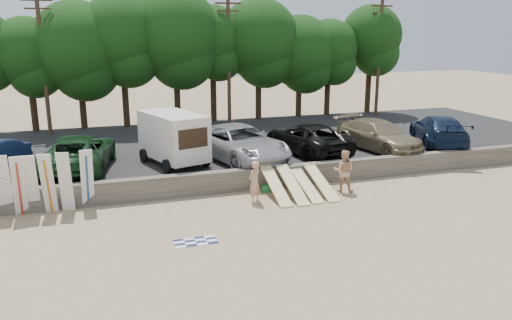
% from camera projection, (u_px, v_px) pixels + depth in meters
% --- Properties ---
extents(ground, '(120.00, 120.00, 0.00)m').
position_uv_depth(ground, '(285.00, 209.00, 20.77)').
color(ground, tan).
rests_on(ground, ground).
extents(seawall, '(44.00, 0.50, 1.00)m').
position_uv_depth(seawall, '(262.00, 178.00, 23.40)').
color(seawall, '#6B6356').
rests_on(seawall, ground).
extents(parking_lot, '(44.00, 14.50, 0.70)m').
position_uv_depth(parking_lot, '(222.00, 147.00, 30.33)').
color(parking_lot, '#282828').
rests_on(parking_lot, ground).
extents(treeline, '(32.47, 6.57, 9.45)m').
position_uv_depth(treeline, '(191.00, 42.00, 35.17)').
color(treeline, '#382616').
rests_on(treeline, parking_lot).
extents(utility_poles, '(25.80, 0.26, 9.00)m').
position_uv_depth(utility_poles, '(229.00, 57.00, 34.71)').
color(utility_poles, '#473321').
rests_on(utility_poles, parking_lot).
extents(box_trailer, '(3.21, 4.45, 2.57)m').
position_uv_depth(box_trailer, '(173.00, 136.00, 24.71)').
color(box_trailer, silver).
rests_on(box_trailer, parking_lot).
extents(car_1, '(3.86, 6.53, 1.70)m').
position_uv_depth(car_1, '(79.00, 152.00, 23.86)').
color(car_1, '#133519').
rests_on(car_1, parking_lot).
extents(car_2, '(4.62, 7.00, 1.79)m').
position_uv_depth(car_2, '(239.00, 143.00, 25.62)').
color(car_2, '#98989D').
rests_on(car_2, parking_lot).
extents(car_3, '(3.60, 6.17, 1.61)m').
position_uv_depth(car_3, '(307.00, 138.00, 27.25)').
color(car_3, black).
rests_on(car_3, parking_lot).
extents(car_4, '(3.43, 6.01, 1.64)m').
position_uv_depth(car_4, '(378.00, 135.00, 27.88)').
color(car_4, '#807051').
rests_on(car_4, parking_lot).
extents(car_5, '(4.49, 6.31, 1.70)m').
position_uv_depth(car_5, '(438.00, 130.00, 29.30)').
color(car_5, black).
rests_on(car_5, parking_lot).
extents(surfboard_upright_1, '(0.52, 0.56, 2.57)m').
position_uv_depth(surfboard_upright_1, '(4.00, 186.00, 19.58)').
color(surfboard_upright_1, white).
rests_on(surfboard_upright_1, ground).
extents(surfboard_upright_2, '(0.59, 0.74, 2.54)m').
position_uv_depth(surfboard_upright_2, '(19.00, 186.00, 19.62)').
color(surfboard_upright_2, white).
rests_on(surfboard_upright_2, ground).
extents(surfboard_upright_3, '(0.51, 0.74, 2.53)m').
position_uv_depth(surfboard_upright_3, '(31.00, 184.00, 19.83)').
color(surfboard_upright_3, white).
rests_on(surfboard_upright_3, ground).
extents(surfboard_upright_4, '(0.58, 0.66, 2.56)m').
position_uv_depth(surfboard_upright_4, '(48.00, 183.00, 19.91)').
color(surfboard_upright_4, white).
rests_on(surfboard_upright_4, ground).
extents(surfboard_upright_5, '(0.56, 0.59, 2.57)m').
position_uv_depth(surfboard_upright_5, '(66.00, 182.00, 20.09)').
color(surfboard_upright_5, white).
rests_on(surfboard_upright_5, ground).
extents(surfboard_upright_6, '(0.57, 0.59, 2.57)m').
position_uv_depth(surfboard_upright_6, '(87.00, 179.00, 20.50)').
color(surfboard_upright_6, white).
rests_on(surfboard_upright_6, ground).
extents(surfboard_low_0, '(0.56, 2.83, 1.14)m').
position_uv_depth(surfboard_low_0, '(276.00, 185.00, 22.03)').
color(surfboard_low_0, '#F0E397').
rests_on(surfboard_low_0, ground).
extents(surfboard_low_1, '(0.56, 2.83, 1.13)m').
position_uv_depth(surfboard_low_1, '(292.00, 184.00, 22.19)').
color(surfboard_low_1, '#F0E397').
rests_on(surfboard_low_1, ground).
extents(surfboard_low_2, '(0.56, 2.89, 0.94)m').
position_uv_depth(surfboard_low_2, '(306.00, 184.00, 22.52)').
color(surfboard_low_2, '#F0E397').
rests_on(surfboard_low_2, ground).
extents(surfboard_low_3, '(0.56, 2.87, 1.02)m').
position_uv_depth(surfboard_low_3, '(321.00, 182.00, 22.69)').
color(surfboard_low_3, '#F0E397').
rests_on(surfboard_low_3, ground).
extents(beachgoer_a, '(0.80, 0.75, 1.83)m').
position_uv_depth(beachgoer_a, '(254.00, 182.00, 21.36)').
color(beachgoer_a, tan).
rests_on(beachgoer_a, ground).
extents(beachgoer_b, '(1.20, 1.12, 1.96)m').
position_uv_depth(beachgoer_b, '(344.00, 171.00, 22.78)').
color(beachgoer_b, tan).
rests_on(beachgoer_b, ground).
extents(cooler, '(0.40, 0.33, 0.32)m').
position_uv_depth(cooler, '(266.00, 188.00, 22.93)').
color(cooler, '#227E42').
rests_on(cooler, ground).
extents(gear_bag, '(0.36, 0.32, 0.22)m').
position_uv_depth(gear_bag, '(292.00, 187.00, 23.34)').
color(gear_bag, orange).
rests_on(gear_bag, ground).
extents(beach_towel, '(1.51, 1.51, 0.00)m').
position_uv_depth(beach_towel, '(196.00, 241.00, 17.54)').
color(beach_towel, white).
rests_on(beach_towel, ground).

